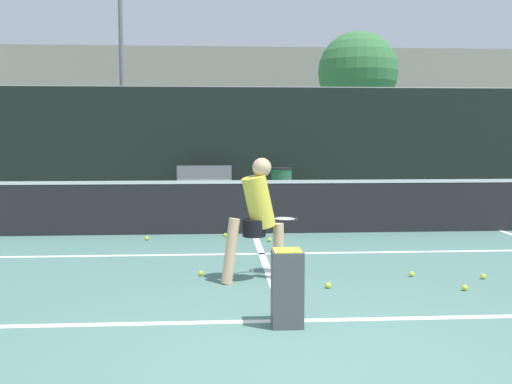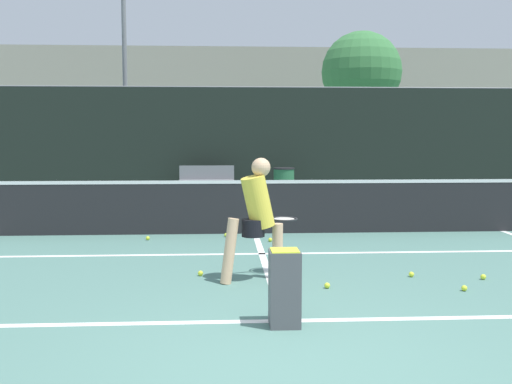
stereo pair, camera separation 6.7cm
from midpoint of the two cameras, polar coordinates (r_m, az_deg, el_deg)
The scene contains 22 objects.
ground_plane at distance 4.71m, azimuth 4.19°, elevation -16.40°, with size 100.00×100.00×0.00m, color #4C756B.
court_baseline_near at distance 5.78m, azimuth 2.60°, elevation -12.14°, with size 11.00×0.10×0.01m, color white.
court_service_line at distance 8.85m, azimuth 0.33°, elevation -5.90°, with size 8.25×0.10×0.01m, color white.
court_center_mark at distance 8.19m, azimuth 0.66°, elevation -6.84°, with size 0.10×5.01×0.01m, color white.
net at distance 10.57m, azimuth -0.37°, elevation -1.24°, with size 11.09×0.09×1.07m.
fence_back at distance 17.75m, azimuth -1.74°, elevation 4.93°, with size 24.00×0.06×3.15m.
player_practicing at distance 7.14m, azimuth -0.09°, elevation -2.09°, with size 1.04×0.79×1.48m.
tennis_ball_scattered_0 at distance 6.97m, azimuth 6.62°, elevation -8.82°, with size 0.07×0.07×0.07m, color #D1E033.
tennis_ball_scattered_1 at distance 7.21m, azimuth 19.02°, elevation -8.61°, with size 0.07×0.07×0.07m, color #D1E033.
tennis_ball_scattered_2 at distance 10.29m, azimuth -3.14°, elevation -4.11°, with size 0.07×0.07×0.07m, color #D1E033.
tennis_ball_scattered_4 at distance 9.83m, azimuth 1.10°, elevation -4.57°, with size 0.07×0.07×0.07m, color #D1E033.
tennis_ball_scattered_5 at distance 10.13m, azimuth -10.54°, elevation -4.36°, with size 0.07×0.07×0.07m, color #D1E033.
tennis_ball_scattered_6 at distance 7.53m, azimuth -5.51°, elevation -7.72°, with size 0.07×0.07×0.07m, color #D1E033.
tennis_ball_scattered_7 at distance 7.84m, azimuth 20.60°, elevation -7.54°, with size 0.07×0.07×0.07m, color #D1E033.
tennis_ball_scattered_8 at distance 7.70m, azimuth 14.37°, elevation -7.58°, with size 0.07×0.07×0.07m, color #D1E033.
ball_hopper at distance 5.55m, azimuth 2.64°, elevation -8.94°, with size 0.28×0.28×0.71m.
courtside_bench at distance 17.09m, azimuth -5.07°, elevation 1.19°, with size 1.56×0.39×0.86m.
trash_bin at distance 17.05m, azimuth 2.32°, elevation 0.98°, with size 0.61×0.61×0.80m.
parked_car at distance 22.28m, azimuth -12.94°, elevation 2.45°, with size 1.87×4.01×1.45m.
floodlight_mast at distance 21.93m, azimuth -12.87°, elevation 15.88°, with size 1.10×0.24×9.13m.
tree_west at distance 28.39m, azimuth 9.61°, elevation 11.20°, with size 3.66×3.66×6.44m.
building_far at distance 36.56m, azimuth -2.78°, elevation 8.13°, with size 36.00×2.40×6.82m, color gray.
Camera 1 is at (-0.64, -4.32, 1.76)m, focal length 42.00 mm.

